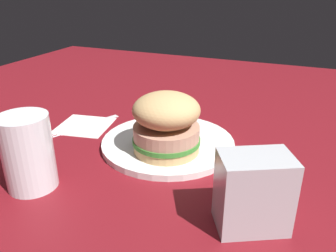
{
  "coord_description": "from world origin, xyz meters",
  "views": [
    {
      "loc": [
        -0.52,
        -0.24,
        0.3
      ],
      "look_at": [
        0.02,
        -0.02,
        0.04
      ],
      "focal_mm": 36.22,
      "sensor_mm": 36.0,
      "label": 1
    }
  ],
  "objects_px": {
    "fork": "(84,125)",
    "drink_glass": "(29,156)",
    "napkin": "(84,125)",
    "plate": "(168,143)",
    "sandwich": "(166,123)",
    "napkin_dispenser": "(253,192)",
    "fries_pile": "(167,127)"
  },
  "relations": [
    {
      "from": "plate",
      "to": "fork",
      "type": "distance_m",
      "value": 0.21
    },
    {
      "from": "sandwich",
      "to": "napkin_dispenser",
      "type": "height_order",
      "value": "sandwich"
    },
    {
      "from": "fork",
      "to": "napkin_dispenser",
      "type": "relative_size",
      "value": 1.59
    },
    {
      "from": "sandwich",
      "to": "fork",
      "type": "distance_m",
      "value": 0.24
    },
    {
      "from": "fries_pile",
      "to": "fork",
      "type": "distance_m",
      "value": 0.19
    },
    {
      "from": "fork",
      "to": "napkin",
      "type": "bearing_deg",
      "value": -25.12
    },
    {
      "from": "plate",
      "to": "fork",
      "type": "xyz_separation_m",
      "value": [
        0.02,
        0.21,
        -0.0
      ]
    },
    {
      "from": "napkin",
      "to": "napkin_dispenser",
      "type": "relative_size",
      "value": 1.07
    },
    {
      "from": "sandwich",
      "to": "fork",
      "type": "bearing_deg",
      "value": 76.26
    },
    {
      "from": "fries_pile",
      "to": "napkin_dispenser",
      "type": "relative_size",
      "value": 1.03
    },
    {
      "from": "fries_pile",
      "to": "drink_glass",
      "type": "relative_size",
      "value": 0.89
    },
    {
      "from": "fries_pile",
      "to": "napkin_dispenser",
      "type": "distance_m",
      "value": 0.31
    },
    {
      "from": "napkin",
      "to": "fries_pile",
      "type": "bearing_deg",
      "value": -79.18
    },
    {
      "from": "plate",
      "to": "sandwich",
      "type": "distance_m",
      "value": 0.07
    },
    {
      "from": "fork",
      "to": "drink_glass",
      "type": "height_order",
      "value": "drink_glass"
    },
    {
      "from": "plate",
      "to": "drink_glass",
      "type": "height_order",
      "value": "drink_glass"
    },
    {
      "from": "napkin",
      "to": "plate",
      "type": "bearing_deg",
      "value": -94.62
    },
    {
      "from": "sandwich",
      "to": "napkin",
      "type": "distance_m",
      "value": 0.24
    },
    {
      "from": "fries_pile",
      "to": "napkin_dispenser",
      "type": "height_order",
      "value": "napkin_dispenser"
    },
    {
      "from": "plate",
      "to": "fries_pile",
      "type": "bearing_deg",
      "value": 24.62
    },
    {
      "from": "fork",
      "to": "drink_glass",
      "type": "distance_m",
      "value": 0.24
    },
    {
      "from": "plate",
      "to": "napkin",
      "type": "height_order",
      "value": "plate"
    },
    {
      "from": "fork",
      "to": "napkin_dispenser",
      "type": "xyz_separation_m",
      "value": [
        -0.18,
        -0.4,
        0.05
      ]
    },
    {
      "from": "fries_pile",
      "to": "drink_glass",
      "type": "xyz_separation_m",
      "value": [
        -0.26,
        0.12,
        0.04
      ]
    },
    {
      "from": "fries_pile",
      "to": "plate",
      "type": "bearing_deg",
      "value": -155.38
    },
    {
      "from": "fries_pile",
      "to": "drink_glass",
      "type": "height_order",
      "value": "drink_glass"
    },
    {
      "from": "napkin",
      "to": "drink_glass",
      "type": "bearing_deg",
      "value": -163.88
    },
    {
      "from": "napkin_dispenser",
      "to": "napkin",
      "type": "bearing_deg",
      "value": 126.96
    },
    {
      "from": "napkin",
      "to": "fork",
      "type": "relative_size",
      "value": 0.67
    },
    {
      "from": "sandwich",
      "to": "napkin_dispenser",
      "type": "bearing_deg",
      "value": -126.78
    },
    {
      "from": "drink_glass",
      "to": "napkin_dispenser",
      "type": "relative_size",
      "value": 1.15
    },
    {
      "from": "plate",
      "to": "drink_glass",
      "type": "distance_m",
      "value": 0.26
    }
  ]
}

